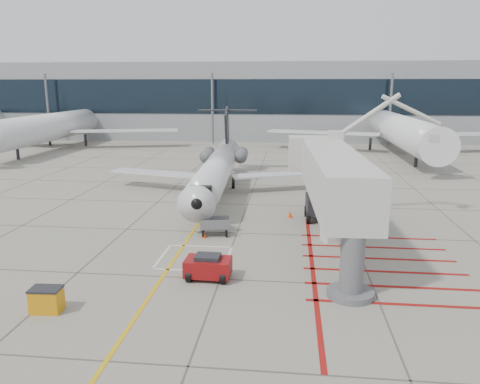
# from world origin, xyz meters

# --- Properties ---
(ground_plane) EXTENTS (260.00, 260.00, 0.00)m
(ground_plane) POSITION_xyz_m (0.00, 0.00, 0.00)
(ground_plane) COLOR gray
(ground_plane) RESTS_ON ground
(regional_jet) EXTENTS (23.99, 29.61, 7.48)m
(regional_jet) POSITION_xyz_m (-3.14, 13.30, 3.74)
(regional_jet) COLOR silver
(regional_jet) RESTS_ON ground_plane
(jet_bridge) EXTENTS (10.47, 20.58, 8.07)m
(jet_bridge) POSITION_xyz_m (6.38, 1.54, 4.03)
(jet_bridge) COLOR silver
(jet_bridge) RESTS_ON ground_plane
(pushback_tug) EXTENTS (2.47, 1.59, 1.41)m
(pushback_tug) POSITION_xyz_m (-0.65, -3.96, 0.71)
(pushback_tug) COLOR maroon
(pushback_tug) RESTS_ON ground_plane
(spill_bin) EXTENTS (1.39, 0.97, 1.16)m
(spill_bin) POSITION_xyz_m (-7.36, -8.44, 0.58)
(spill_bin) COLOR orange
(spill_bin) RESTS_ON ground_plane
(baggage_cart) EXTENTS (2.21, 1.59, 1.28)m
(baggage_cart) POSITION_xyz_m (-1.47, 3.40, 0.64)
(baggage_cart) COLOR #5C5C61
(baggage_cart) RESTS_ON ground_plane
(ground_power_unit) EXTENTS (2.57, 1.98, 1.79)m
(ground_power_unit) POSITION_xyz_m (7.00, 3.19, 0.90)
(ground_power_unit) COLOR silver
(ground_power_unit) RESTS_ON ground_plane
(cone_nose) EXTENTS (0.32, 0.32, 0.44)m
(cone_nose) POSITION_xyz_m (-2.10, 2.73, 0.22)
(cone_nose) COLOR #EA3D0C
(cone_nose) RESTS_ON ground_plane
(cone_side) EXTENTS (0.40, 0.40, 0.55)m
(cone_side) POSITION_xyz_m (3.68, 8.38, 0.28)
(cone_side) COLOR #FC470D
(cone_side) RESTS_ON ground_plane
(terminal_building) EXTENTS (180.00, 28.00, 14.00)m
(terminal_building) POSITION_xyz_m (10.00, 70.00, 7.00)
(terminal_building) COLOR gray
(terminal_building) RESTS_ON ground_plane
(terminal_glass_band) EXTENTS (180.00, 0.10, 6.00)m
(terminal_glass_band) POSITION_xyz_m (10.00, 55.95, 8.00)
(terminal_glass_band) COLOR black
(terminal_glass_band) RESTS_ON ground_plane
(bg_aircraft_b) EXTENTS (38.11, 42.34, 12.70)m
(bg_aircraft_b) POSITION_xyz_m (-33.85, 46.00, 6.35)
(bg_aircraft_b) COLOR silver
(bg_aircraft_b) RESTS_ON ground_plane
(bg_aircraft_c) EXTENTS (38.80, 43.12, 12.93)m
(bg_aircraft_c) POSITION_xyz_m (19.36, 46.00, 6.47)
(bg_aircraft_c) COLOR silver
(bg_aircraft_c) RESTS_ON ground_plane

